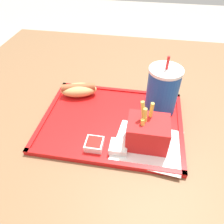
% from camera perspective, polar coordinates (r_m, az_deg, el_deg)
% --- Properties ---
extents(ground_plane, '(8.00, 8.00, 0.00)m').
position_cam_1_polar(ground_plane, '(1.28, -2.29, -27.03)').
color(ground_plane, '#ADA393').
extents(dining_table, '(1.06, 1.18, 0.76)m').
position_cam_1_polar(dining_table, '(0.93, -2.94, -18.67)').
color(dining_table, brown).
rests_on(dining_table, ground_plane).
extents(food_tray, '(0.39, 0.29, 0.01)m').
position_cam_1_polar(food_tray, '(0.61, -0.00, -2.40)').
color(food_tray, red).
rests_on(food_tray, dining_table).
extents(paper_napkin, '(0.18, 0.16, 0.00)m').
position_cam_1_polar(paper_napkin, '(0.56, 9.41, -8.64)').
color(paper_napkin, white).
rests_on(paper_napkin, food_tray).
extents(soda_cup, '(0.09, 0.09, 0.17)m').
position_cam_1_polar(soda_cup, '(0.62, 13.04, 5.55)').
color(soda_cup, '#194CA5').
rests_on(soda_cup, food_tray).
extents(hot_dog_far, '(0.12, 0.08, 0.04)m').
position_cam_1_polar(hot_dog_far, '(0.69, -8.69, 5.84)').
color(hot_dog_far, tan).
rests_on(hot_dog_far, food_tray).
extents(fries_carton, '(0.10, 0.08, 0.12)m').
position_cam_1_polar(fries_carton, '(0.53, 9.22, -5.27)').
color(fries_carton, red).
rests_on(fries_carton, food_tray).
extents(sauce_cup_mayo, '(0.04, 0.04, 0.02)m').
position_cam_1_polar(sauce_cup_mayo, '(0.53, 1.76, -9.10)').
color(sauce_cup_mayo, silver).
rests_on(sauce_cup_mayo, food_tray).
extents(sauce_cup_ketchup, '(0.04, 0.04, 0.02)m').
position_cam_1_polar(sauce_cup_ketchup, '(0.54, -4.65, -8.31)').
color(sauce_cup_ketchup, silver).
rests_on(sauce_cup_ketchup, food_tray).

